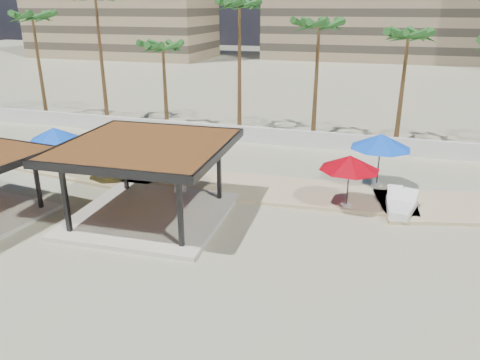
% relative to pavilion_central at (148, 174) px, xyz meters
% --- Properties ---
extents(ground, '(200.00, 200.00, 0.00)m').
position_rel_pavilion_central_xyz_m(ground, '(2.22, -2.12, -2.21)').
color(ground, tan).
rests_on(ground, ground).
extents(promenade, '(44.45, 7.97, 0.24)m').
position_rel_pavilion_central_xyz_m(promenade, '(4.22, 5.55, -2.15)').
color(promenade, '#C6B284').
rests_on(promenade, ground).
extents(boundary_wall, '(56.00, 0.30, 1.20)m').
position_rel_pavilion_central_xyz_m(boundary_wall, '(2.22, 13.88, -1.61)').
color(boundary_wall, silver).
rests_on(boundary_wall, ground).
extents(pavilion_central, '(7.60, 7.60, 3.70)m').
position_rel_pavilion_central_xyz_m(pavilion_central, '(0.00, 0.00, 0.00)').
color(pavilion_central, beige).
rests_on(pavilion_central, ground).
extents(umbrella_b, '(3.43, 3.43, 2.92)m').
position_rel_pavilion_central_xyz_m(umbrella_b, '(-5.15, 3.68, 0.48)').
color(umbrella_b, beige).
rests_on(umbrella_b, promenade).
extents(umbrella_c, '(3.72, 3.72, 2.64)m').
position_rel_pavilion_central_xyz_m(umbrella_c, '(8.85, 3.68, 0.24)').
color(umbrella_c, beige).
rests_on(umbrella_c, promenade).
extents(umbrella_d, '(4.28, 4.28, 2.93)m').
position_rel_pavilion_central_xyz_m(umbrella_d, '(10.18, 7.08, 0.49)').
color(umbrella_d, beige).
rests_on(umbrella_d, promenade).
extents(umbrella_f, '(3.18, 3.18, 2.57)m').
position_rel_pavilion_central_xyz_m(umbrella_f, '(-8.40, 4.25, 0.18)').
color(umbrella_f, beige).
rests_on(umbrella_f, promenade).
extents(lounger_a, '(1.42, 2.08, 0.76)m').
position_rel_pavilion_central_xyz_m(lounger_a, '(-0.13, 3.73, -1.85)').
color(lounger_a, white).
rests_on(lounger_a, promenade).
extents(lounger_b, '(0.96, 2.47, 0.92)m').
position_rel_pavilion_central_xyz_m(lounger_b, '(11.18, 3.79, -1.81)').
color(lounger_b, white).
rests_on(lounger_b, promenade).
extents(lounger_c, '(1.27, 2.42, 0.87)m').
position_rel_pavilion_central_xyz_m(lounger_c, '(11.60, 3.74, -1.82)').
color(lounger_c, white).
rests_on(lounger_c, promenade).
extents(palm_a, '(3.00, 3.00, 9.46)m').
position_rel_pavilion_central_xyz_m(palm_a, '(-18.78, 16.18, 6.08)').
color(palm_a, brown).
rests_on(palm_a, ground).
extents(palm_b, '(3.00, 3.00, 11.06)m').
position_rel_pavilion_central_xyz_m(palm_b, '(-12.78, 16.58, 7.57)').
color(palm_b, brown).
rests_on(palm_b, ground).
extents(palm_c, '(3.00, 3.00, 7.32)m').
position_rel_pavilion_central_xyz_m(palm_c, '(-6.78, 15.98, 4.06)').
color(palm_c, brown).
rests_on(palm_c, ground).
extents(palm_d, '(3.00, 3.00, 10.42)m').
position_rel_pavilion_central_xyz_m(palm_d, '(-0.78, 16.78, 6.98)').
color(palm_d, brown).
rests_on(palm_d, ground).
extents(palm_e, '(3.00, 3.00, 9.09)m').
position_rel_pavilion_central_xyz_m(palm_e, '(5.22, 16.28, 5.73)').
color(palm_e, brown).
rests_on(palm_e, ground).
extents(palm_f, '(3.00, 3.00, 8.48)m').
position_rel_pavilion_central_xyz_m(palm_f, '(11.22, 16.48, 5.16)').
color(palm_f, brown).
rests_on(palm_f, ground).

